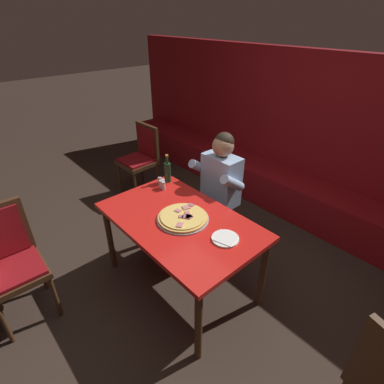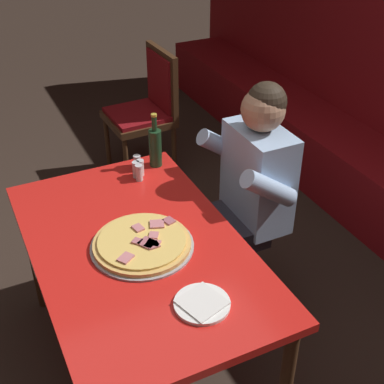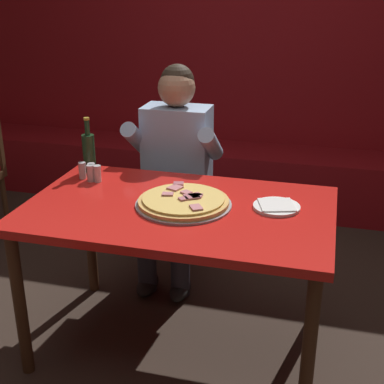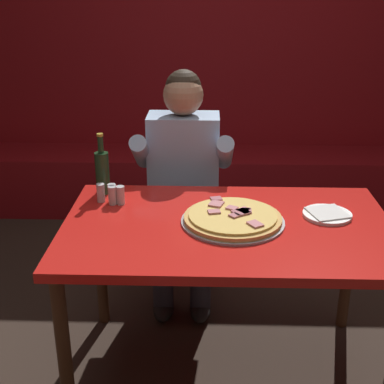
{
  "view_description": "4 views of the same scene",
  "coord_description": "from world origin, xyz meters",
  "px_view_note": "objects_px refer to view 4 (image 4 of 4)",
  "views": [
    {
      "loc": [
        1.58,
        -1.27,
        2.23
      ],
      "look_at": [
        0.01,
        0.12,
        0.98
      ],
      "focal_mm": 28.0,
      "sensor_mm": 36.0,
      "label": 1
    },
    {
      "loc": [
        1.68,
        -0.55,
        2.18
      ],
      "look_at": [
        -0.05,
        0.28,
        0.91
      ],
      "focal_mm": 50.0,
      "sensor_mm": 36.0,
      "label": 2
    },
    {
      "loc": [
        0.63,
        -2.12,
        1.71
      ],
      "look_at": [
        0.03,
        0.12,
        0.78
      ],
      "focal_mm": 50.0,
      "sensor_mm": 36.0,
      "label": 3
    },
    {
      "loc": [
        -0.09,
        -2.02,
        1.72
      ],
      "look_at": [
        -0.15,
        0.01,
        0.9
      ],
      "focal_mm": 50.0,
      "sensor_mm": 36.0,
      "label": 4
    }
  ],
  "objects_px": {
    "beer_bottle": "(102,171)",
    "shaker_oregano": "(101,194)",
    "shaker_red_pepper_flakes": "(121,196)",
    "plate_white_paper": "(327,214)",
    "pizza": "(233,218)",
    "shaker_parmesan": "(112,194)",
    "shaker_black_pepper": "(113,196)",
    "diner_seated_blue_shirt": "(183,180)",
    "main_dining_table": "(227,241)"
  },
  "relations": [
    {
      "from": "main_dining_table",
      "to": "beer_bottle",
      "type": "distance_m",
      "value": 0.69
    },
    {
      "from": "shaker_oregano",
      "to": "shaker_black_pepper",
      "type": "height_order",
      "value": "same"
    },
    {
      "from": "shaker_oregano",
      "to": "shaker_black_pepper",
      "type": "relative_size",
      "value": 1.0
    },
    {
      "from": "shaker_black_pepper",
      "to": "diner_seated_blue_shirt",
      "type": "xyz_separation_m",
      "value": [
        0.3,
        0.45,
        -0.09
      ]
    },
    {
      "from": "pizza",
      "to": "shaker_red_pepper_flakes",
      "type": "distance_m",
      "value": 0.53
    },
    {
      "from": "shaker_red_pepper_flakes",
      "to": "diner_seated_blue_shirt",
      "type": "bearing_deg",
      "value": 59.79
    },
    {
      "from": "main_dining_table",
      "to": "beer_bottle",
      "type": "xyz_separation_m",
      "value": [
        -0.58,
        0.33,
        0.19
      ]
    },
    {
      "from": "beer_bottle",
      "to": "shaker_oregano",
      "type": "xyz_separation_m",
      "value": [
        0.01,
        -0.11,
        -0.07
      ]
    },
    {
      "from": "pizza",
      "to": "diner_seated_blue_shirt",
      "type": "relative_size",
      "value": 0.34
    },
    {
      "from": "shaker_red_pepper_flakes",
      "to": "main_dining_table",
      "type": "bearing_deg",
      "value": -22.04
    },
    {
      "from": "main_dining_table",
      "to": "pizza",
      "type": "xyz_separation_m",
      "value": [
        0.02,
        0.02,
        0.1
      ]
    },
    {
      "from": "main_dining_table",
      "to": "plate_white_paper",
      "type": "xyz_separation_m",
      "value": [
        0.43,
        0.09,
        0.09
      ]
    },
    {
      "from": "main_dining_table",
      "to": "shaker_red_pepper_flakes",
      "type": "height_order",
      "value": "shaker_red_pepper_flakes"
    },
    {
      "from": "shaker_parmesan",
      "to": "shaker_red_pepper_flakes",
      "type": "bearing_deg",
      "value": -28.77
    },
    {
      "from": "pizza",
      "to": "shaker_red_pepper_flakes",
      "type": "height_order",
      "value": "shaker_red_pepper_flakes"
    },
    {
      "from": "shaker_red_pepper_flakes",
      "to": "plate_white_paper",
      "type": "bearing_deg",
      "value": -6.49
    },
    {
      "from": "shaker_oregano",
      "to": "diner_seated_blue_shirt",
      "type": "bearing_deg",
      "value": 49.91
    },
    {
      "from": "shaker_parmesan",
      "to": "plate_white_paper",
      "type": "bearing_deg",
      "value": -7.59
    },
    {
      "from": "beer_bottle",
      "to": "shaker_oregano",
      "type": "distance_m",
      "value": 0.13
    },
    {
      "from": "shaker_black_pepper",
      "to": "plate_white_paper",
      "type": "bearing_deg",
      "value": -6.07
    },
    {
      "from": "beer_bottle",
      "to": "diner_seated_blue_shirt",
      "type": "relative_size",
      "value": 0.23
    },
    {
      "from": "plate_white_paper",
      "to": "shaker_red_pepper_flakes",
      "type": "bearing_deg",
      "value": 173.51
    },
    {
      "from": "pizza",
      "to": "shaker_black_pepper",
      "type": "relative_size",
      "value": 5.07
    },
    {
      "from": "beer_bottle",
      "to": "shaker_oregano",
      "type": "bearing_deg",
      "value": -85.31
    },
    {
      "from": "pizza",
      "to": "shaker_parmesan",
      "type": "xyz_separation_m",
      "value": [
        -0.54,
        0.2,
        0.02
      ]
    },
    {
      "from": "beer_bottle",
      "to": "shaker_black_pepper",
      "type": "xyz_separation_m",
      "value": [
        0.07,
        -0.14,
        -0.07
      ]
    },
    {
      "from": "plate_white_paper",
      "to": "beer_bottle",
      "type": "xyz_separation_m",
      "value": [
        -1.01,
        0.24,
        0.1
      ]
    },
    {
      "from": "main_dining_table",
      "to": "plate_white_paper",
      "type": "bearing_deg",
      "value": 11.84
    },
    {
      "from": "diner_seated_blue_shirt",
      "to": "plate_white_paper",
      "type": "bearing_deg",
      "value": -40.35
    },
    {
      "from": "beer_bottle",
      "to": "shaker_oregano",
      "type": "relative_size",
      "value": 3.4
    },
    {
      "from": "main_dining_table",
      "to": "diner_seated_blue_shirt",
      "type": "relative_size",
      "value": 1.08
    },
    {
      "from": "main_dining_table",
      "to": "shaker_oregano",
      "type": "height_order",
      "value": "shaker_oregano"
    },
    {
      "from": "pizza",
      "to": "diner_seated_blue_shirt",
      "type": "xyz_separation_m",
      "value": [
        -0.24,
        0.63,
        -0.07
      ]
    },
    {
      "from": "main_dining_table",
      "to": "shaker_oregano",
      "type": "distance_m",
      "value": 0.63
    },
    {
      "from": "shaker_parmesan",
      "to": "shaker_oregano",
      "type": "bearing_deg",
      "value": 177.79
    },
    {
      "from": "shaker_oregano",
      "to": "shaker_red_pepper_flakes",
      "type": "xyz_separation_m",
      "value": [
        0.09,
        -0.03,
        0.0
      ]
    },
    {
      "from": "shaker_black_pepper",
      "to": "shaker_parmesan",
      "type": "distance_m",
      "value": 0.03
    },
    {
      "from": "shaker_black_pepper",
      "to": "shaker_parmesan",
      "type": "relative_size",
      "value": 1.0
    },
    {
      "from": "shaker_oregano",
      "to": "shaker_parmesan",
      "type": "relative_size",
      "value": 1.0
    },
    {
      "from": "main_dining_table",
      "to": "plate_white_paper",
      "type": "height_order",
      "value": "plate_white_paper"
    },
    {
      "from": "shaker_black_pepper",
      "to": "diner_seated_blue_shirt",
      "type": "bearing_deg",
      "value": 56.65
    },
    {
      "from": "shaker_red_pepper_flakes",
      "to": "diner_seated_blue_shirt",
      "type": "xyz_separation_m",
      "value": [
        0.26,
        0.45,
        -0.09
      ]
    },
    {
      "from": "diner_seated_blue_shirt",
      "to": "shaker_parmesan",
      "type": "bearing_deg",
      "value": -125.57
    },
    {
      "from": "shaker_black_pepper",
      "to": "beer_bottle",
      "type": "bearing_deg",
      "value": 116.58
    },
    {
      "from": "shaker_red_pepper_flakes",
      "to": "shaker_parmesan",
      "type": "distance_m",
      "value": 0.05
    },
    {
      "from": "main_dining_table",
      "to": "diner_seated_blue_shirt",
      "type": "xyz_separation_m",
      "value": [
        -0.22,
        0.64,
        0.03
      ]
    },
    {
      "from": "pizza",
      "to": "plate_white_paper",
      "type": "xyz_separation_m",
      "value": [
        0.41,
        0.08,
        -0.01
      ]
    },
    {
      "from": "diner_seated_blue_shirt",
      "to": "pizza",
      "type": "bearing_deg",
      "value": -69.1
    },
    {
      "from": "shaker_oregano",
      "to": "shaker_black_pepper",
      "type": "distance_m",
      "value": 0.07
    },
    {
      "from": "shaker_black_pepper",
      "to": "diner_seated_blue_shirt",
      "type": "height_order",
      "value": "diner_seated_blue_shirt"
    }
  ]
}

